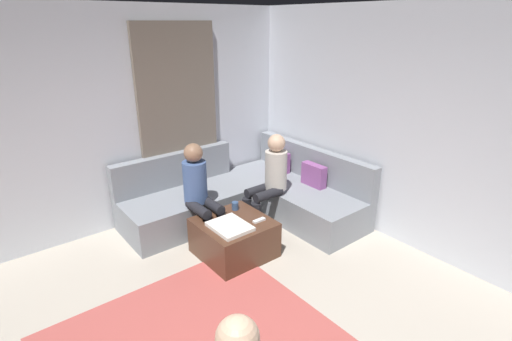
# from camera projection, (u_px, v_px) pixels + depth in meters

# --- Properties ---
(wall_back) EXTENTS (6.00, 0.12, 2.70)m
(wall_back) POSITION_uv_depth(u_px,v_px,m) (456.00, 141.00, 3.95)
(wall_back) COLOR silver
(wall_back) RESTS_ON ground_plane
(wall_left) EXTENTS (0.12, 6.00, 2.70)m
(wall_left) POSITION_uv_depth(u_px,v_px,m) (72.00, 129.00, 4.38)
(wall_left) COLOR silver
(wall_left) RESTS_ON ground_plane
(curtain_panel) EXTENTS (0.06, 1.10, 2.50)m
(curtain_panel) POSITION_uv_depth(u_px,v_px,m) (179.00, 122.00, 5.10)
(curtain_panel) COLOR #726659
(curtain_panel) RESTS_ON ground_plane
(sectional_couch) EXTENTS (2.10, 2.55, 0.87)m
(sectional_couch) POSITION_uv_depth(u_px,v_px,m) (250.00, 196.00, 5.23)
(sectional_couch) COLOR gray
(sectional_couch) RESTS_ON ground_plane
(ottoman) EXTENTS (0.76, 0.76, 0.42)m
(ottoman) POSITION_uv_depth(u_px,v_px,m) (234.00, 238.00, 4.37)
(ottoman) COLOR #4C2D1E
(ottoman) RESTS_ON ground_plane
(folded_blanket) EXTENTS (0.44, 0.36, 0.04)m
(folded_blanket) POSITION_uv_depth(u_px,v_px,m) (230.00, 226.00, 4.14)
(folded_blanket) COLOR white
(folded_blanket) RESTS_ON ottoman
(coffee_mug) EXTENTS (0.08, 0.08, 0.10)m
(coffee_mug) POSITION_uv_depth(u_px,v_px,m) (235.00, 206.00, 4.54)
(coffee_mug) COLOR #334C72
(coffee_mug) RESTS_ON ottoman
(game_remote) EXTENTS (0.05, 0.15, 0.02)m
(game_remote) POSITION_uv_depth(u_px,v_px,m) (259.00, 220.00, 4.29)
(game_remote) COLOR white
(game_remote) RESTS_ON ottoman
(person_on_couch_back) EXTENTS (0.30, 0.60, 1.20)m
(person_on_couch_back) POSITION_uv_depth(u_px,v_px,m) (270.00, 177.00, 4.87)
(person_on_couch_back) COLOR black
(person_on_couch_back) RESTS_ON ground_plane
(person_on_couch_side) EXTENTS (0.60, 0.30, 1.20)m
(person_on_couch_side) POSITION_uv_depth(u_px,v_px,m) (200.00, 190.00, 4.50)
(person_on_couch_side) COLOR black
(person_on_couch_side) RESTS_ON ground_plane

